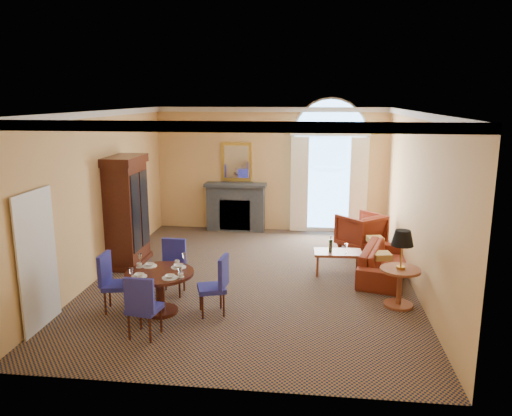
# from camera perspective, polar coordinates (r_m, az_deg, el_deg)

# --- Properties ---
(ground) EXTENTS (7.50, 7.50, 0.00)m
(ground) POSITION_cam_1_polar(r_m,az_deg,el_deg) (9.78, -0.35, -8.10)
(ground) COLOR #121C39
(ground) RESTS_ON ground
(room_envelope) EXTENTS (6.04, 7.52, 3.45)m
(room_envelope) POSITION_cam_1_polar(r_m,az_deg,el_deg) (9.86, -0.03, 7.09)
(room_envelope) COLOR #E4B36C
(room_envelope) RESTS_ON ground
(armoire) EXTENTS (0.66, 1.16, 2.28)m
(armoire) POSITION_cam_1_polar(r_m,az_deg,el_deg) (10.68, -14.58, -0.54)
(armoire) COLOR #33130B
(armoire) RESTS_ON ground
(dining_table) EXTENTS (1.11, 1.11, 0.90)m
(dining_table) POSITION_cam_1_polar(r_m,az_deg,el_deg) (8.30, -10.93, -8.33)
(dining_table) COLOR #33130B
(dining_table) RESTS_ON ground
(dining_chair_north) EXTENTS (0.45, 0.46, 0.97)m
(dining_chair_north) POSITION_cam_1_polar(r_m,az_deg,el_deg) (9.09, -9.45, -6.19)
(dining_chair_north) COLOR navy
(dining_chair_north) RESTS_ON ground
(dining_chair_south) EXTENTS (0.50, 0.50, 0.97)m
(dining_chair_south) POSITION_cam_1_polar(r_m,az_deg,el_deg) (7.47, -12.89, -10.59)
(dining_chair_south) COLOR navy
(dining_chair_south) RESTS_ON ground
(dining_chair_east) EXTENTS (0.55, 0.55, 0.97)m
(dining_chair_east) POSITION_cam_1_polar(r_m,az_deg,el_deg) (8.13, -4.44, -8.36)
(dining_chair_east) COLOR navy
(dining_chair_east) RESTS_ON ground
(dining_chair_west) EXTENTS (0.51, 0.51, 0.97)m
(dining_chair_west) POSITION_cam_1_polar(r_m,az_deg,el_deg) (8.57, -16.22, -7.72)
(dining_chair_west) COLOR navy
(dining_chair_west) RESTS_ON ground
(sofa) EXTENTS (1.28, 2.14, 0.59)m
(sofa) POSITION_cam_1_polar(r_m,az_deg,el_deg) (10.15, 14.50, -5.98)
(sofa) COLOR maroon
(sofa) RESTS_ON ground
(armchair) EXTENTS (1.26, 1.27, 0.83)m
(armchair) POSITION_cam_1_polar(r_m,az_deg,el_deg) (11.81, 11.89, -2.60)
(armchair) COLOR maroon
(armchair) RESTS_ON ground
(coffee_table) EXTENTS (0.96, 0.56, 0.80)m
(coffee_table) POSITION_cam_1_polar(r_m,az_deg,el_deg) (10.00, 9.31, -5.13)
(coffee_table) COLOR brown
(coffee_table) RESTS_ON ground
(side_table) EXTENTS (0.67, 0.67, 1.30)m
(side_table) POSITION_cam_1_polar(r_m,az_deg,el_deg) (8.63, 16.25, -5.72)
(side_table) COLOR brown
(side_table) RESTS_ON ground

